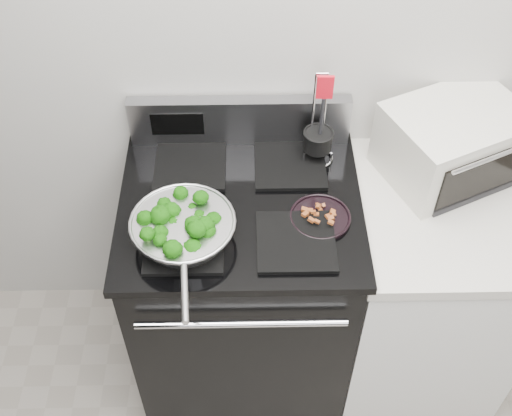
{
  "coord_description": "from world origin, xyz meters",
  "views": [
    {
      "loc": [
        -0.27,
        0.0,
        2.47
      ],
      "look_at": [
        -0.25,
        1.36,
        0.98
      ],
      "focal_mm": 45.0,
      "sensor_mm": 36.0,
      "label": 1
    }
  ],
  "objects_px": {
    "utensil_holder": "(317,145)",
    "toaster_oven": "(453,143)",
    "skillet": "(183,228)",
    "bacon_plate": "(320,215)",
    "gas_range": "(243,285)"
  },
  "relations": [
    {
      "from": "skillet",
      "to": "utensil_holder",
      "type": "distance_m",
      "value": 0.56
    },
    {
      "from": "gas_range",
      "to": "bacon_plate",
      "type": "relative_size",
      "value": 5.79
    },
    {
      "from": "skillet",
      "to": "toaster_oven",
      "type": "height_order",
      "value": "toaster_oven"
    },
    {
      "from": "gas_range",
      "to": "bacon_plate",
      "type": "xyz_separation_m",
      "value": [
        0.25,
        -0.08,
        0.48
      ]
    },
    {
      "from": "bacon_plate",
      "to": "utensil_holder",
      "type": "relative_size",
      "value": 0.55
    },
    {
      "from": "skillet",
      "to": "utensil_holder",
      "type": "height_order",
      "value": "utensil_holder"
    },
    {
      "from": "utensil_holder",
      "to": "toaster_oven",
      "type": "relative_size",
      "value": 0.67
    },
    {
      "from": "toaster_oven",
      "to": "bacon_plate",
      "type": "bearing_deg",
      "value": -176.45
    },
    {
      "from": "skillet",
      "to": "toaster_oven",
      "type": "distance_m",
      "value": 0.94
    },
    {
      "from": "skillet",
      "to": "bacon_plate",
      "type": "xyz_separation_m",
      "value": [
        0.42,
        0.08,
        -0.03
      ]
    },
    {
      "from": "skillet",
      "to": "bacon_plate",
      "type": "bearing_deg",
      "value": 5.49
    },
    {
      "from": "gas_range",
      "to": "utensil_holder",
      "type": "relative_size",
      "value": 3.18
    },
    {
      "from": "gas_range",
      "to": "skillet",
      "type": "height_order",
      "value": "gas_range"
    },
    {
      "from": "utensil_holder",
      "to": "toaster_oven",
      "type": "bearing_deg",
      "value": -2.0
    },
    {
      "from": "gas_range",
      "to": "skillet",
      "type": "xyz_separation_m",
      "value": [
        -0.17,
        -0.15,
        0.51
      ]
    }
  ]
}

